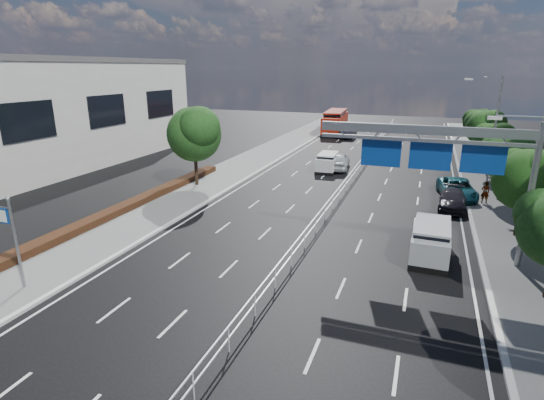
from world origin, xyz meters
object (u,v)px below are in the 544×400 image
(white_minivan, at_px, (328,162))
(near_car_dark, at_px, (348,132))
(pedestrian_a, at_px, (485,192))
(parked_car_dark, at_px, (453,200))
(red_bus, at_px, (335,121))
(toilet_sign, at_px, (6,227))
(overhead_gantry, at_px, (447,151))
(silver_minivan, at_px, (431,240))
(near_car_silver, at_px, (338,160))
(parked_car_teal, at_px, (457,189))

(white_minivan, height_order, near_car_dark, white_minivan)
(near_car_dark, bearing_deg, pedestrian_a, 117.96)
(white_minivan, xyz_separation_m, parked_car_dark, (10.85, -8.17, -0.21))
(red_bus, xyz_separation_m, pedestrian_a, (17.61, -31.20, -0.82))
(parked_car_dark, bearing_deg, toilet_sign, -131.39)
(overhead_gantry, distance_m, parked_car_dark, 10.30)
(red_bus, bearing_deg, silver_minivan, -75.81)
(overhead_gantry, bearing_deg, near_car_silver, 115.94)
(near_car_silver, height_order, silver_minivan, silver_minivan)
(toilet_sign, xyz_separation_m, near_car_dark, (6.23, 47.96, -2.15))
(toilet_sign, distance_m, near_car_silver, 29.78)
(red_bus, bearing_deg, toilet_sign, -98.09)
(white_minivan, relative_size, silver_minivan, 0.91)
(toilet_sign, distance_m, pedestrian_a, 29.60)
(white_minivan, relative_size, parked_car_teal, 0.77)
(pedestrian_a, bearing_deg, red_bus, -66.53)
(white_minivan, distance_m, pedestrian_a, 14.57)
(toilet_sign, height_order, white_minivan, toilet_sign)
(overhead_gantry, bearing_deg, silver_minivan, -163.69)
(overhead_gantry, height_order, red_bus, overhead_gantry)
(near_car_silver, bearing_deg, near_car_dark, -88.27)
(overhead_gantry, bearing_deg, pedestrian_a, 72.44)
(near_car_dark, xyz_separation_m, pedestrian_a, (14.84, -27.26, 0.15))
(red_bus, xyz_separation_m, silver_minivan, (14.00, -41.91, -0.86))
(overhead_gantry, distance_m, near_car_silver, 20.92)
(silver_minivan, height_order, parked_car_teal, silver_minivan)
(near_car_dark, height_order, silver_minivan, silver_minivan)
(near_car_dark, distance_m, pedestrian_a, 31.04)
(overhead_gantry, height_order, silver_minivan, overhead_gantry)
(near_car_silver, bearing_deg, overhead_gantry, 110.24)
(overhead_gantry, bearing_deg, parked_car_dark, 82.54)
(overhead_gantry, distance_m, silver_minivan, 4.71)
(red_bus, height_order, parked_car_dark, red_bus)
(overhead_gantry, relative_size, red_bus, 0.89)
(overhead_gantry, relative_size, near_car_dark, 2.13)
(near_car_silver, distance_m, pedestrian_a, 14.49)
(red_bus, distance_m, silver_minivan, 44.20)
(red_bus, distance_m, near_car_dark, 4.91)
(red_bus, distance_m, parked_car_teal, 33.98)
(white_minivan, bearing_deg, silver_minivan, -63.46)
(overhead_gantry, xyz_separation_m, parked_car_teal, (1.56, 11.77, -4.88))
(toilet_sign, distance_m, silver_minivan, 20.21)
(white_minivan, xyz_separation_m, silver_minivan, (9.44, -17.19, 0.05))
(red_bus, bearing_deg, white_minivan, -83.83)
(near_car_silver, relative_size, pedestrian_a, 3.17)
(white_minivan, bearing_deg, parked_car_teal, -27.66)
(red_bus, distance_m, near_car_silver, 24.13)
(near_car_dark, bearing_deg, parked_car_teal, 115.90)
(parked_car_teal, bearing_deg, silver_minivan, -105.69)
(toilet_sign, xyz_separation_m, parked_car_teal, (19.25, 21.83, -2.22))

